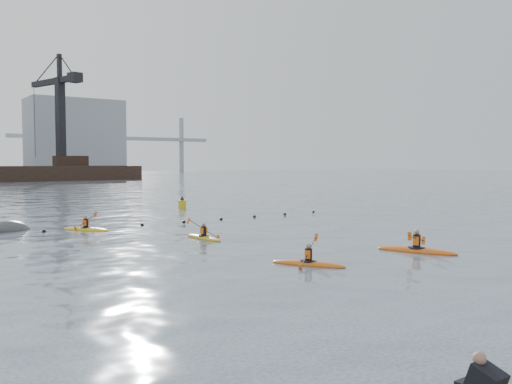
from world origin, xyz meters
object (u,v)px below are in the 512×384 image
(kayaker_4, at_px, (417,250))
(kayaker_5, at_px, (86,229))
(kayaker_3, at_px, (204,237))
(nav_buoy, at_px, (182,204))
(kayaker_0, at_px, (308,263))
(mooring_buoy, at_px, (12,231))

(kayaker_4, distance_m, kayaker_5, 19.28)
(kayaker_3, relative_size, kayaker_4, 0.84)
(kayaker_3, height_order, kayaker_4, kayaker_3)
(nav_buoy, bearing_deg, kayaker_5, -138.82)
(kayaker_0, height_order, nav_buoy, kayaker_0)
(kayaker_3, distance_m, kayaker_5, 8.28)
(kayaker_4, xyz_separation_m, nav_buoy, (1.91, 26.88, 0.26))
(kayaker_5, relative_size, mooring_buoy, 1.19)
(kayaker_4, bearing_deg, kayaker_0, -27.82)
(mooring_buoy, height_order, nav_buoy, nav_buoy)
(kayaker_3, bearing_deg, kayaker_0, -96.08)
(kayaker_3, height_order, mooring_buoy, kayaker_3)
(kayaker_0, xyz_separation_m, mooring_buoy, (-7.47, 18.46, -0.09))
(kayaker_5, xyz_separation_m, mooring_buoy, (-3.65, 2.40, -0.10))
(mooring_buoy, bearing_deg, kayaker_4, -54.40)
(kayaker_3, relative_size, nav_buoy, 2.52)
(kayaker_5, height_order, nav_buoy, nav_buoy)
(kayaker_0, xyz_separation_m, kayaker_5, (-3.82, 16.07, 0.00))
(kayaker_0, height_order, kayaker_5, kayaker_0)
(kayaker_0, height_order, mooring_buoy, kayaker_0)
(kayaker_4, bearing_deg, mooring_buoy, -77.78)
(kayaker_3, relative_size, kayaker_5, 1.07)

